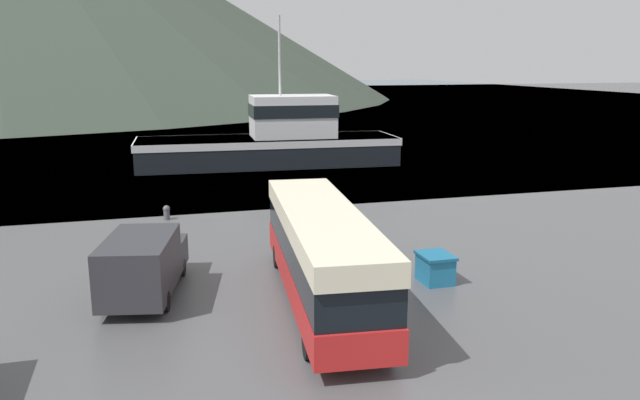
{
  "coord_description": "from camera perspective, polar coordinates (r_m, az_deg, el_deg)",
  "views": [
    {
      "loc": [
        -6.33,
        -9.8,
        8.14
      ],
      "look_at": [
        1.11,
        16.82,
        2.0
      ],
      "focal_mm": 35.0,
      "sensor_mm": 36.0,
      "label": 1
    }
  ],
  "objects": [
    {
      "name": "fishing_boat",
      "position": [
        50.46,
        -4.22,
        5.48
      ],
      "size": [
        20.96,
        7.12,
        11.67
      ],
      "rotation": [
        0.0,
        0.0,
        1.51
      ],
      "color": "black",
      "rests_on": "water_surface"
    },
    {
      "name": "water_surface",
      "position": [
        154.04,
        -13.41,
        9.16
      ],
      "size": [
        240.0,
        240.0,
        0.0
      ],
      "primitive_type": "plane",
      "color": "#475B6B",
      "rests_on": "ground"
    },
    {
      "name": "mooring_bollard",
      "position": [
        33.79,
        -13.85,
        -1.07
      ],
      "size": [
        0.37,
        0.37,
        0.77
      ],
      "color": "#4C4C51",
      "rests_on": "ground"
    },
    {
      "name": "tour_bus",
      "position": [
        21.28,
        0.16,
        -4.71
      ],
      "size": [
        3.6,
        11.82,
        3.26
      ],
      "rotation": [
        0.0,
        0.0,
        -0.1
      ],
      "color": "red",
      "rests_on": "ground"
    },
    {
      "name": "delivery_van",
      "position": [
        22.88,
        -15.84,
        -5.57
      ],
      "size": [
        3.32,
        6.04,
        2.29
      ],
      "rotation": [
        0.0,
        0.0,
        -0.21
      ],
      "color": "#2D2D33",
      "rests_on": "ground"
    },
    {
      "name": "storage_bin",
      "position": [
        23.97,
        10.48,
        -6.12
      ],
      "size": [
        1.18,
        1.43,
        1.1
      ],
      "color": "teal",
      "rests_on": "ground"
    }
  ]
}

